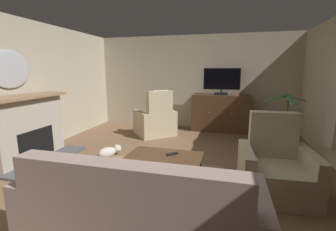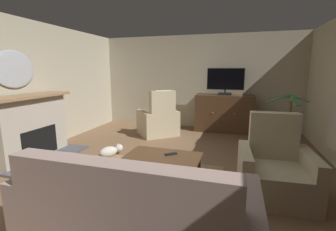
{
  "view_description": "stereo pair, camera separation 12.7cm",
  "coord_description": "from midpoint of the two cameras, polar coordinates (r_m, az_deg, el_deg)",
  "views": [
    {
      "loc": [
        0.99,
        -3.2,
        1.62
      ],
      "look_at": [
        0.06,
        0.34,
        0.91
      ],
      "focal_mm": 25.12,
      "sensor_mm": 36.0,
      "label": 1
    },
    {
      "loc": [
        1.11,
        -3.16,
        1.62
      ],
      "look_at": [
        0.06,
        0.34,
        0.91
      ],
      "focal_mm": 25.12,
      "sensor_mm": 36.0,
      "label": 2
    }
  ],
  "objects": [
    {
      "name": "fireplace",
      "position": [
        4.94,
        -29.49,
        -2.85
      ],
      "size": [
        0.84,
        1.59,
        1.19
      ],
      "color": "#4C4C51",
      "rests_on": "ground_plane"
    },
    {
      "name": "cat",
      "position": [
        4.63,
        -13.04,
        -8.41
      ],
      "size": [
        0.46,
        0.57,
        0.22
      ],
      "color": "beige",
      "rests_on": "ground_plane"
    },
    {
      "name": "rug_central",
      "position": [
        3.56,
        -4.69,
        -16.01
      ],
      "size": [
        2.13,
        1.83,
        0.01
      ],
      "primitive_type": "cube",
      "color": "#8E704C",
      "rests_on": "ground_plane"
    },
    {
      "name": "sofa_floral",
      "position": [
        2.36,
        -6.78,
        -22.73
      ],
      "size": [
        2.2,
        0.86,
        0.92
      ],
      "color": "#A3897F",
      "rests_on": "ground_plane"
    },
    {
      "name": "wall_back",
      "position": [
        6.75,
        7.77,
        8.02
      ],
      "size": [
        6.1,
        0.1,
        2.56
      ],
      "primitive_type": "cube",
      "color": "#B2A88E",
      "rests_on": "ground_plane"
    },
    {
      "name": "armchair_by_fireplace",
      "position": [
        3.45,
        25.47,
        -12.11
      ],
      "size": [
        0.94,
        0.89,
        1.05
      ],
      "color": "tan",
      "rests_on": "ground_plane"
    },
    {
      "name": "tv_remote",
      "position": [
        3.34,
        1.84,
        -9.32
      ],
      "size": [
        0.16,
        0.15,
        0.02
      ],
      "primitive_type": "cube",
      "rotation": [
        0.0,
        0.0,
        3.84
      ],
      "color": "black",
      "rests_on": "coffee_table"
    },
    {
      "name": "tv_cabinet",
      "position": [
        6.42,
        13.99,
        0.32
      ],
      "size": [
        1.49,
        0.56,
        0.98
      ],
      "color": "#352315",
      "rests_on": "ground_plane"
    },
    {
      "name": "armchair_facing_sofa",
      "position": [
        5.9,
        -1.68,
        -1.42
      ],
      "size": [
        1.19,
        1.19,
        1.16
      ],
      "color": "tan",
      "rests_on": "ground_plane"
    },
    {
      "name": "wall_mirror_oval",
      "position": [
        5.0,
        -32.67,
        9.44
      ],
      "size": [
        0.06,
        0.84,
        0.66
      ],
      "primitive_type": "ellipsoid",
      "color": "#B2B7BF"
    },
    {
      "name": "potted_plant_on_hearth_side",
      "position": [
        5.06,
        27.46,
        -5.82
      ],
      "size": [
        0.73,
        0.86,
        1.19
      ],
      "color": "beige",
      "rests_on": "ground_plane"
    },
    {
      "name": "ground_plane",
      "position": [
        3.73,
        -1.48,
        -15.09
      ],
      "size": [
        6.1,
        7.46,
        0.04
      ],
      "primitive_type": "cube",
      "color": "brown"
    },
    {
      "name": "television",
      "position": [
        6.27,
        14.34,
        8.15
      ],
      "size": [
        0.93,
        0.2,
        0.69
      ],
      "color": "black",
      "rests_on": "tv_cabinet"
    },
    {
      "name": "coffee_table",
      "position": [
        3.34,
        -0.06,
        -10.43
      ],
      "size": [
        1.04,
        0.6,
        0.45
      ],
      "color": "#4C331E",
      "rests_on": "ground_plane"
    },
    {
      "name": "wall_left",
      "position": [
        5.0,
        -33.84,
        5.28
      ],
      "size": [
        0.1,
        7.46,
        2.56
      ],
      "primitive_type": "cube",
      "color": "#B2A88E",
      "rests_on": "ground_plane"
    }
  ]
}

